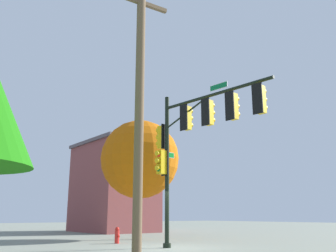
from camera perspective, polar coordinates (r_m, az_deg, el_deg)
ground_plane at (r=17.34m, az=-0.17°, el=-18.40°), size 120.00×120.00×0.00m
signal_pole_assembly at (r=16.45m, az=4.01°, el=-0.90°), size 6.51×1.58×7.09m
utility_pole at (r=10.55m, az=-4.48°, el=2.48°), size 0.27×1.80×8.41m
fire_hydrant at (r=20.07m, az=-7.91°, el=-16.46°), size 0.33×0.24×0.83m
tree_mid at (r=23.52m, az=-4.38°, el=-5.16°), size 4.96×4.96×7.38m
brick_building at (r=33.87m, az=-8.44°, el=-9.21°), size 8.00×5.56×7.93m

